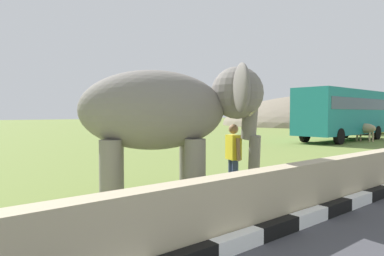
{
  "coord_description": "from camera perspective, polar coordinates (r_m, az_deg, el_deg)",
  "views": [
    {
      "loc": [
        -2.45,
        0.59,
        1.91
      ],
      "look_at": [
        2.14,
        6.17,
        1.6
      ],
      "focal_mm": 32.01,
      "sensor_mm": 36.0,
      "label": 1
    }
  ],
  "objects": [
    {
      "name": "barrier_parapet",
      "position": [
        5.84,
        12.22,
        -11.58
      ],
      "size": [
        28.0,
        0.36,
        1.0
      ],
      "primitive_type": "cube",
      "color": "tan",
      "rests_on": "ground_plane"
    },
    {
      "name": "elephant",
      "position": [
        7.38,
        -3.77,
        2.6
      ],
      "size": [
        3.95,
        3.48,
        2.94
      ],
      "color": "slate",
      "rests_on": "ground_plane"
    },
    {
      "name": "person_handler",
      "position": [
        8.17,
        6.9,
        -4.48
      ],
      "size": [
        0.36,
        0.62,
        1.66
      ],
      "color": "navy",
      "rests_on": "ground_plane"
    },
    {
      "name": "bus_teal",
      "position": [
        25.97,
        23.83,
        2.63
      ],
      "size": [
        9.43,
        2.91,
        3.5
      ],
      "color": "teal",
      "rests_on": "ground_plane"
    },
    {
      "name": "bus_white",
      "position": [
        37.16,
        28.67,
        2.42
      ],
      "size": [
        9.66,
        5.1,
        3.5
      ],
      "color": "silver",
      "rests_on": "ground_plane"
    },
    {
      "name": "cow_near",
      "position": [
        26.02,
        26.8,
        -0.09
      ],
      "size": [
        0.86,
        1.93,
        1.23
      ],
      "color": "tan",
      "rests_on": "ground_plane"
    },
    {
      "name": "hill_east",
      "position": [
        65.01,
        22.66,
        0.59
      ],
      "size": [
        43.19,
        34.55,
        10.55
      ],
      "color": "#786D5C",
      "rests_on": "ground_plane"
    }
  ]
}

